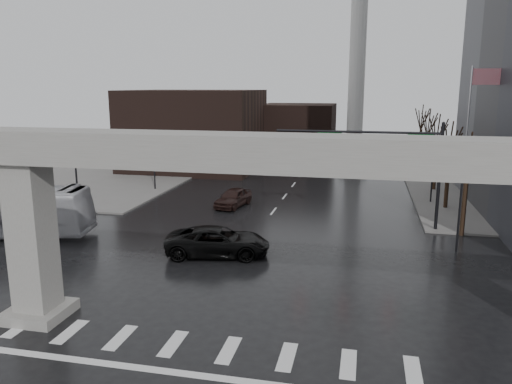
% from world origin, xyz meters
% --- Properties ---
extents(ground, '(160.00, 160.00, 0.00)m').
position_xyz_m(ground, '(0.00, 0.00, 0.00)').
color(ground, black).
rests_on(ground, ground).
extents(sidewalk_nw, '(28.00, 36.00, 0.15)m').
position_xyz_m(sidewalk_nw, '(-26.00, 36.00, 0.07)').
color(sidewalk_nw, slate).
rests_on(sidewalk_nw, ground).
extents(elevated_guideway, '(48.00, 2.60, 8.70)m').
position_xyz_m(elevated_guideway, '(1.26, 0.00, 6.88)').
color(elevated_guideway, gray).
rests_on(elevated_guideway, ground).
extents(building_far_left, '(16.00, 14.00, 10.00)m').
position_xyz_m(building_far_left, '(-14.00, 42.00, 5.00)').
color(building_far_left, black).
rests_on(building_far_left, ground).
extents(building_far_mid, '(10.00, 10.00, 8.00)m').
position_xyz_m(building_far_mid, '(-2.00, 52.00, 4.00)').
color(building_far_mid, black).
rests_on(building_far_mid, ground).
extents(smokestack, '(3.60, 3.60, 30.00)m').
position_xyz_m(smokestack, '(6.00, 46.00, 13.35)').
color(smokestack, silver).
rests_on(smokestack, ground).
extents(signal_mast_arm, '(12.12, 0.43, 8.00)m').
position_xyz_m(signal_mast_arm, '(8.99, 18.80, 5.83)').
color(signal_mast_arm, black).
rests_on(signal_mast_arm, ground).
extents(flagpole_assembly, '(2.06, 0.12, 12.00)m').
position_xyz_m(flagpole_assembly, '(15.29, 22.00, 7.53)').
color(flagpole_assembly, silver).
rests_on(flagpole_assembly, ground).
extents(lamp_right_0, '(1.22, 0.32, 5.11)m').
position_xyz_m(lamp_right_0, '(13.50, 14.00, 3.47)').
color(lamp_right_0, black).
rests_on(lamp_right_0, ground).
extents(lamp_right_1, '(1.22, 0.32, 5.11)m').
position_xyz_m(lamp_right_1, '(13.50, 28.00, 3.47)').
color(lamp_right_1, black).
rests_on(lamp_right_1, ground).
extents(lamp_right_2, '(1.22, 0.32, 5.11)m').
position_xyz_m(lamp_right_2, '(13.50, 42.00, 3.47)').
color(lamp_right_2, black).
rests_on(lamp_right_2, ground).
extents(lamp_left_0, '(1.22, 0.32, 5.11)m').
position_xyz_m(lamp_left_0, '(-13.50, 14.00, 3.47)').
color(lamp_left_0, black).
rests_on(lamp_left_0, ground).
extents(lamp_left_1, '(1.22, 0.32, 5.11)m').
position_xyz_m(lamp_left_1, '(-13.50, 28.00, 3.47)').
color(lamp_left_1, black).
rests_on(lamp_left_1, ground).
extents(lamp_left_2, '(1.22, 0.32, 5.11)m').
position_xyz_m(lamp_left_2, '(-13.50, 42.00, 3.47)').
color(lamp_left_2, black).
rests_on(lamp_left_2, ground).
extents(tree_right_0, '(1.09, 1.58, 7.50)m').
position_xyz_m(tree_right_0, '(14.53, 18.02, 2.79)').
color(tree_right_0, black).
rests_on(tree_right_0, ground).
extents(tree_right_1, '(1.09, 1.61, 7.67)m').
position_xyz_m(tree_right_1, '(14.53, 26.02, 2.85)').
color(tree_right_1, black).
rests_on(tree_right_1, ground).
extents(tree_right_2, '(1.10, 1.63, 7.85)m').
position_xyz_m(tree_right_2, '(14.53, 34.02, 2.91)').
color(tree_right_2, black).
rests_on(tree_right_2, ground).
extents(tree_right_3, '(1.11, 1.66, 8.02)m').
position_xyz_m(tree_right_3, '(14.53, 42.02, 2.98)').
color(tree_right_3, black).
rests_on(tree_right_3, ground).
extents(tree_right_4, '(1.12, 1.69, 8.19)m').
position_xyz_m(tree_right_4, '(14.53, 50.02, 3.04)').
color(tree_right_4, black).
rests_on(tree_right_4, ground).
extents(pickup_truck, '(6.98, 4.17, 1.82)m').
position_xyz_m(pickup_truck, '(-1.38, 10.06, 0.91)').
color(pickup_truck, black).
rests_on(pickup_truck, ground).
extents(far_car, '(2.81, 5.08, 1.64)m').
position_xyz_m(far_car, '(-3.80, 22.87, 0.82)').
color(far_car, black).
rests_on(far_car, ground).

